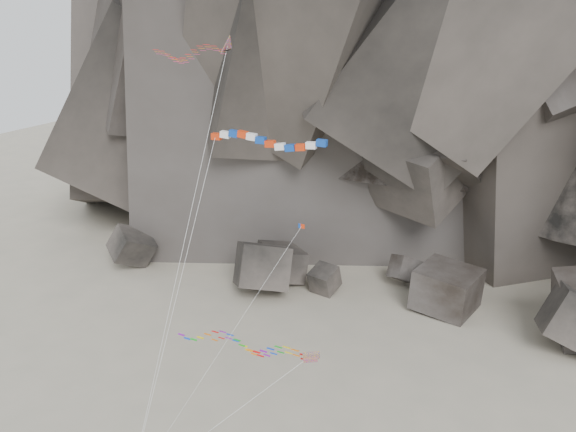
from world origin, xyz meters
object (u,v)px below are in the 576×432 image
at_px(banner_kite, 266,143).
at_px(parafoil_kite, 237,342).
at_px(pennant_kite, 261,288).
at_px(delta_kite, 185,53).

distance_m(banner_kite, parafoil_kite, 16.37).
bearing_deg(pennant_kite, parafoil_kite, -171.89).
bearing_deg(parafoil_kite, banner_kite, 33.99).
relative_size(delta_kite, parafoil_kite, 2.41).
distance_m(banner_kite, pennant_kite, 11.18).
xyz_separation_m(delta_kite, banner_kite, (7.78, -1.77, -6.22)).
height_order(parafoil_kite, pennant_kite, pennant_kite).
relative_size(banner_kite, parafoil_kite, 1.89).
relative_size(delta_kite, pennant_kite, 1.74).
distance_m(parafoil_kite, pennant_kite, 5.68).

